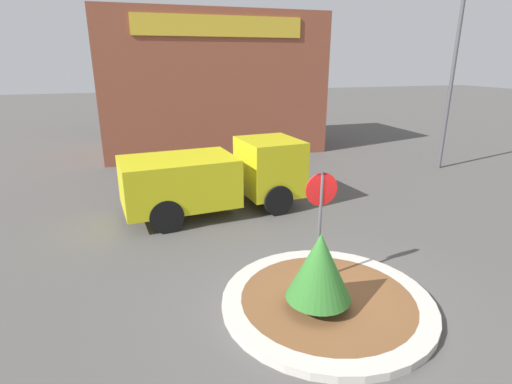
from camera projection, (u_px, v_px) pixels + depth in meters
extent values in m
plane|color=#514F4C|center=(327.00, 305.00, 7.97)|extent=(120.00, 120.00, 0.00)
cylinder|color=#BCB7AD|center=(327.00, 301.00, 7.95)|extent=(4.19, 4.19, 0.16)
cylinder|color=brown|center=(327.00, 301.00, 7.95)|extent=(3.43, 3.43, 0.16)
cylinder|color=#4C4C51|center=(319.00, 232.00, 8.25)|extent=(0.07, 0.07, 2.55)
cylinder|color=#B71414|center=(321.00, 189.00, 7.96)|extent=(0.69, 0.03, 0.69)
cylinder|color=brown|center=(318.00, 302.00, 7.59)|extent=(0.08, 0.08, 0.22)
cone|color=#2D6B28|center=(320.00, 266.00, 7.35)|extent=(1.23, 1.23, 1.31)
cube|color=gold|center=(270.00, 166.00, 13.15)|extent=(1.99, 2.24, 1.78)
cube|color=gold|center=(179.00, 181.00, 12.09)|extent=(3.56, 2.51, 1.45)
cube|color=black|center=(287.00, 155.00, 13.29)|extent=(0.22, 1.86, 0.62)
cylinder|color=black|center=(253.00, 183.00, 14.23)|extent=(0.99, 0.33, 0.97)
cylinder|color=black|center=(278.00, 200.00, 12.47)|extent=(0.99, 0.33, 0.97)
cylinder|color=black|center=(155.00, 195.00, 12.95)|extent=(0.99, 0.33, 0.97)
cylinder|color=black|center=(166.00, 216.00, 11.19)|extent=(0.99, 0.33, 0.97)
cube|color=brown|center=(209.00, 84.00, 21.39)|extent=(11.07, 6.00, 6.92)
cube|color=gold|center=(220.00, 26.00, 17.81)|extent=(7.75, 0.08, 0.90)
cylinder|color=#4C4C51|center=(451.00, 87.00, 17.02)|extent=(0.16, 0.16, 7.13)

